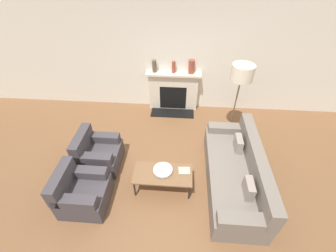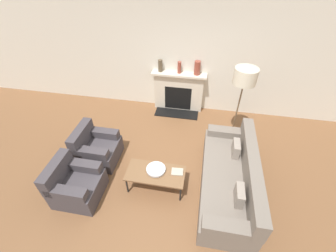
% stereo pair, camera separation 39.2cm
% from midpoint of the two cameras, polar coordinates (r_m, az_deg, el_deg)
% --- Properties ---
extents(ground_plane, '(18.00, 18.00, 0.00)m').
position_cam_midpoint_polar(ground_plane, '(4.49, 2.81, -13.75)').
color(ground_plane, brown).
extents(wall_back, '(18.00, 0.06, 2.90)m').
position_cam_midpoint_polar(wall_back, '(5.67, 7.14, 17.22)').
color(wall_back, silver).
rests_on(wall_back, ground_plane).
extents(fireplace, '(1.38, 0.59, 1.05)m').
position_cam_midpoint_polar(fireplace, '(5.98, 4.58, 8.56)').
color(fireplace, beige).
rests_on(fireplace, ground_plane).
extents(couch, '(0.89, 2.27, 0.84)m').
position_cam_midpoint_polar(couch, '(4.34, 18.16, -12.61)').
color(couch, slate).
rests_on(couch, ground_plane).
extents(armchair_near, '(0.78, 0.75, 0.78)m').
position_cam_midpoint_polar(armchair_near, '(4.32, -20.11, -13.87)').
color(armchair_near, '#423D42').
rests_on(armchair_near, ground_plane).
extents(armchair_far, '(0.78, 0.75, 0.78)m').
position_cam_midpoint_polar(armchair_far, '(4.81, -15.54, -5.59)').
color(armchair_far, '#423D42').
rests_on(armchair_far, ground_plane).
extents(coffee_table, '(1.05, 0.51, 0.40)m').
position_cam_midpoint_polar(coffee_table, '(4.11, -0.41, -12.15)').
color(coffee_table, brown).
rests_on(coffee_table, ground_plane).
extents(bowl, '(0.35, 0.35, 0.05)m').
position_cam_midpoint_polar(bowl, '(4.09, -0.30, -11.04)').
color(bowl, silver).
rests_on(bowl, coffee_table).
extents(book, '(0.22, 0.18, 0.02)m').
position_cam_midpoint_polar(book, '(4.10, 5.16, -11.62)').
color(book, '#B2A893').
rests_on(book, coffee_table).
extents(floor_lamp, '(0.45, 0.45, 1.76)m').
position_cam_midpoint_polar(floor_lamp, '(4.71, 21.20, 10.83)').
color(floor_lamp, brown).
rests_on(floor_lamp, ground_plane).
extents(mantel_vase_left, '(0.10, 0.10, 0.30)m').
position_cam_midpoint_polar(mantel_vase_left, '(5.72, 0.05, 15.02)').
color(mantel_vase_left, brown).
rests_on(mantel_vase_left, fireplace).
extents(mantel_vase_center_left, '(0.09, 0.09, 0.29)m').
position_cam_midpoint_polar(mantel_vase_center_left, '(5.66, 4.94, 14.56)').
color(mantel_vase_center_left, brown).
rests_on(mantel_vase_center_left, fireplace).
extents(mantel_vase_center_right, '(0.15, 0.15, 0.33)m').
position_cam_midpoint_polar(mantel_vase_center_right, '(5.64, 9.48, 14.29)').
color(mantel_vase_center_right, brown).
rests_on(mantel_vase_center_right, fireplace).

